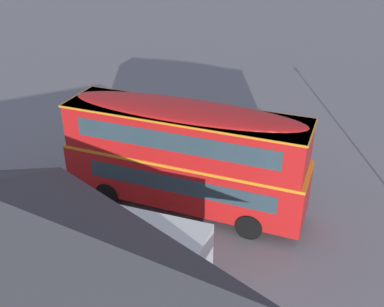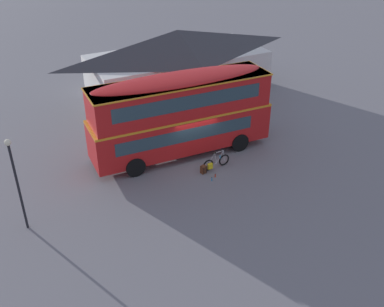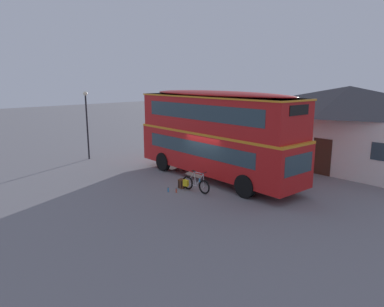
{
  "view_description": "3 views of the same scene",
  "coord_description": "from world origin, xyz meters",
  "px_view_note": "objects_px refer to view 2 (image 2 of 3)",
  "views": [
    {
      "loc": [
        -5.17,
        16.64,
        11.61
      ],
      "look_at": [
        0.13,
        -1.63,
        1.33
      ],
      "focal_mm": 42.03,
      "sensor_mm": 36.0,
      "label": 1
    },
    {
      "loc": [
        -11.02,
        -19.19,
        13.2
      ],
      "look_at": [
        -0.86,
        -1.57,
        1.32
      ],
      "focal_mm": 41.56,
      "sensor_mm": 36.0,
      "label": 2
    },
    {
      "loc": [
        12.15,
        -13.43,
        5.37
      ],
      "look_at": [
        -1.26,
        -0.01,
        1.37
      ],
      "focal_mm": 32.97,
      "sensor_mm": 36.0,
      "label": 3
    }
  ],
  "objects_px": {
    "double_decker_bus": "(181,112)",
    "backpack_on_ground": "(203,169)",
    "street_lamp": "(16,176)",
    "water_bottle_red_squeeze": "(215,176)",
    "water_bottle_blue_sports": "(212,179)",
    "touring_bicycle": "(215,162)"
  },
  "relations": [
    {
      "from": "double_decker_bus",
      "to": "backpack_on_ground",
      "type": "relative_size",
      "value": 21.13
    },
    {
      "from": "double_decker_bus",
      "to": "street_lamp",
      "type": "distance_m",
      "value": 9.7
    },
    {
      "from": "water_bottle_red_squeeze",
      "to": "street_lamp",
      "type": "relative_size",
      "value": 0.04
    },
    {
      "from": "water_bottle_blue_sports",
      "to": "street_lamp",
      "type": "relative_size",
      "value": 0.05
    },
    {
      "from": "backpack_on_ground",
      "to": "water_bottle_blue_sports",
      "type": "relative_size",
      "value": 2.22
    },
    {
      "from": "backpack_on_ground",
      "to": "street_lamp",
      "type": "bearing_deg",
      "value": 179.52
    },
    {
      "from": "double_decker_bus",
      "to": "backpack_on_ground",
      "type": "distance_m",
      "value": 3.46
    },
    {
      "from": "double_decker_bus",
      "to": "touring_bicycle",
      "type": "height_order",
      "value": "double_decker_bus"
    },
    {
      "from": "street_lamp",
      "to": "touring_bicycle",
      "type": "bearing_deg",
      "value": 0.02
    },
    {
      "from": "backpack_on_ground",
      "to": "water_bottle_red_squeeze",
      "type": "height_order",
      "value": "backpack_on_ground"
    },
    {
      "from": "water_bottle_red_squeeze",
      "to": "water_bottle_blue_sports",
      "type": "height_order",
      "value": "water_bottle_blue_sports"
    },
    {
      "from": "backpack_on_ground",
      "to": "water_bottle_blue_sports",
      "type": "height_order",
      "value": "backpack_on_ground"
    },
    {
      "from": "double_decker_bus",
      "to": "backpack_on_ground",
      "type": "bearing_deg",
      "value": -90.37
    },
    {
      "from": "water_bottle_red_squeeze",
      "to": "water_bottle_blue_sports",
      "type": "bearing_deg",
      "value": -149.81
    },
    {
      "from": "double_decker_bus",
      "to": "water_bottle_blue_sports",
      "type": "xyz_separation_m",
      "value": [
        -0.03,
        -3.4,
        -2.54
      ]
    },
    {
      "from": "touring_bicycle",
      "to": "backpack_on_ground",
      "type": "distance_m",
      "value": 0.84
    },
    {
      "from": "touring_bicycle",
      "to": "backpack_on_ground",
      "type": "height_order",
      "value": "touring_bicycle"
    },
    {
      "from": "street_lamp",
      "to": "water_bottle_red_squeeze",
      "type": "bearing_deg",
      "value": -4.48
    },
    {
      "from": "backpack_on_ground",
      "to": "touring_bicycle",
      "type": "bearing_deg",
      "value": 5.76
    },
    {
      "from": "double_decker_bus",
      "to": "water_bottle_red_squeeze",
      "type": "bearing_deg",
      "value": -84.22
    },
    {
      "from": "double_decker_bus",
      "to": "water_bottle_red_squeeze",
      "type": "xyz_separation_m",
      "value": [
        0.32,
        -3.19,
        -2.55
      ]
    },
    {
      "from": "double_decker_bus",
      "to": "water_bottle_red_squeeze",
      "type": "distance_m",
      "value": 4.1
    }
  ]
}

